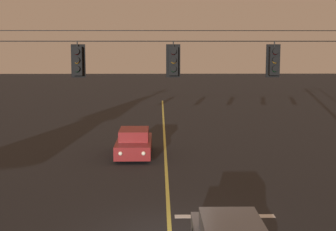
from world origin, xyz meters
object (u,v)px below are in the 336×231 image
at_px(traffic_light_left_inner, 78,61).
at_px(traffic_light_right_inner, 274,61).
at_px(traffic_light_centre, 173,61).
at_px(car_oncoming_lead, 134,143).

bearing_deg(traffic_light_left_inner, traffic_light_right_inner, 0.00).
height_order(traffic_light_centre, traffic_light_right_inner, same).
distance_m(traffic_light_centre, traffic_light_right_inner, 3.40).
relative_size(traffic_light_left_inner, traffic_light_centre, 1.00).
xyz_separation_m(traffic_light_right_inner, car_oncoming_lead, (-5.21, 9.18, -4.58)).
height_order(traffic_light_right_inner, car_oncoming_lead, traffic_light_right_inner).
bearing_deg(traffic_light_right_inner, traffic_light_left_inner, 180.00).
bearing_deg(traffic_light_centre, traffic_light_right_inner, 0.00).
relative_size(traffic_light_left_inner, car_oncoming_lead, 0.28).
bearing_deg(traffic_light_left_inner, traffic_light_centre, 0.00).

